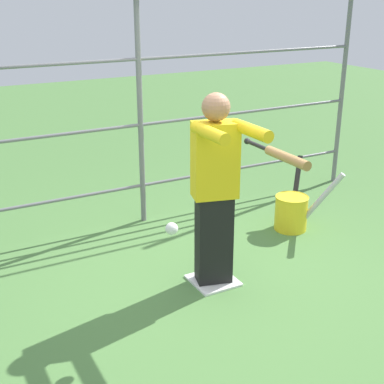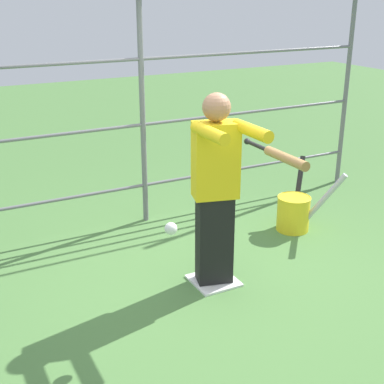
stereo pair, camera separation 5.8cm
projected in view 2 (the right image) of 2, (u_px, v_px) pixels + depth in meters
ground_plane at (214, 281)px, 4.93m from camera, size 24.00×24.00×0.00m
home_plate at (214, 280)px, 4.93m from camera, size 0.40×0.40×0.02m
fence_backstop at (142, 93)px, 5.73m from camera, size 5.88×0.06×2.98m
batter at (216, 186)px, 4.58m from camera, size 0.44×0.67×1.74m
baseball_bat_swinging at (280, 156)px, 3.61m from camera, size 0.13×0.81×0.09m
softball_in_flight at (171, 229)px, 3.94m from camera, size 0.10×0.10×0.10m
bat_bucket at (295, 211)px, 5.93m from camera, size 0.56×0.76×0.75m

